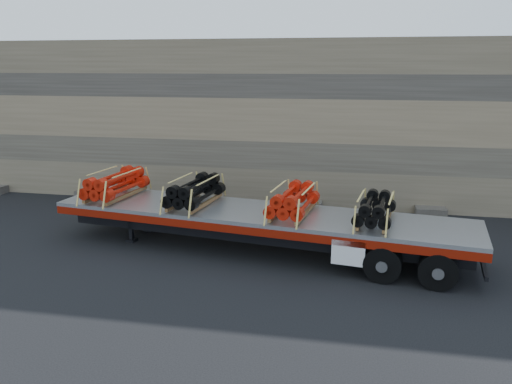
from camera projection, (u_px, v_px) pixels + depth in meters
The scene contains 7 objects.
ground at pixel (236, 244), 17.04m from camera, with size 120.00×120.00×0.00m, color black.
rock_wall at pixel (268, 121), 22.35m from camera, with size 44.00×3.00×7.00m, color #7A6B54.
trailer at pixel (257, 231), 16.31m from camera, with size 13.71×2.64×1.37m, color #B7BAC0, non-canonical shape.
bundle_front at pixel (116, 185), 17.73m from camera, with size 1.26×2.52×0.89m, color red, non-canonical shape.
bundle_midfront at pixel (195, 192), 16.74m from camera, with size 1.22×2.44×0.87m, color black, non-canonical shape.
bundle_midrear at pixel (293, 201), 15.66m from camera, with size 1.19×2.38×0.84m, color red, non-canonical shape.
bundle_rear at pixel (375, 210), 14.86m from camera, with size 1.08×2.15×0.76m, color black, non-canonical shape.
Camera 1 is at (3.68, -15.65, 5.96)m, focal length 35.00 mm.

